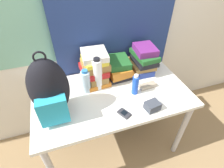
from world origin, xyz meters
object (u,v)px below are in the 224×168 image
book_stack_center (118,68)px  sports_bottle (98,74)px  cell_phone (124,113)px  water_bottle (86,81)px  backpack (50,90)px  sunglasses_case (148,86)px  camera_pouch (152,106)px  book_stack_right (144,59)px  sunscreen_bottle (135,85)px  book_stack_left (95,68)px

book_stack_center → sports_bottle: (-0.22, -0.11, 0.06)m
cell_phone → book_stack_center: bearing=75.4°
water_bottle → sports_bottle: 0.11m
backpack → sports_bottle: size_ratio=1.71×
sunglasses_case → camera_pouch: camera_pouch is taller
book_stack_center → book_stack_right: bearing=-0.3°
sports_bottle → book_stack_center: bearing=25.5°
water_bottle → sunglasses_case: water_bottle is taller
book_stack_right → sunglasses_case: 0.27m
book_stack_center → sunglasses_case: 0.31m
sunglasses_case → camera_pouch: 0.25m
book_stack_center → water_bottle: (-0.33, -0.11, 0.01)m
backpack → sports_bottle: backpack is taller
backpack → cell_phone: 0.55m
sunscreen_bottle → sunglasses_case: size_ratio=1.24×
book_stack_center → sports_bottle: size_ratio=0.90×
book_stack_right → sunglasses_case: book_stack_right is taller
water_bottle → cell_phone: 0.41m
book_stack_left → book_stack_center: book_stack_left is taller
backpack → sunglasses_case: bearing=2.4°
backpack → book_stack_right: (0.85, 0.27, -0.09)m
sunglasses_case → camera_pouch: (-0.08, -0.23, 0.01)m
book_stack_left → book_stack_center: (0.22, 0.01, -0.06)m
book_stack_right → water_bottle: (-0.58, -0.11, -0.03)m
book_stack_center → sports_bottle: 0.25m
sunglasses_case → backpack: bearing=-177.6°
book_stack_left → sunscreen_bottle: bearing=-44.5°
book_stack_right → sports_bottle: bearing=-167.6°
book_stack_left → camera_pouch: size_ratio=2.42×
book_stack_right → sunscreen_bottle: (-0.20, -0.27, -0.04)m
book_stack_left → book_stack_right: 0.47m
camera_pouch → book_stack_right: bearing=72.7°
book_stack_right → cell_phone: size_ratio=2.56×
sunscreen_bottle → water_bottle: bearing=157.6°
sports_bottle → camera_pouch: (0.32, -0.37, -0.11)m
sports_bottle → sunscreen_bottle: 0.32m
book_stack_left → sunglasses_case: 0.48m
book_stack_right → water_bottle: 0.59m
book_stack_right → camera_pouch: size_ratio=2.41×
sunscreen_bottle → book_stack_center: bearing=100.4°
book_stack_left → sunglasses_case: (0.40, -0.24, -0.12)m
water_bottle → camera_pouch: size_ratio=1.81×
book_stack_right → camera_pouch: 0.51m
book_stack_center → book_stack_left: bearing=-178.7°
camera_pouch → sunglasses_case: bearing=70.5°
sunscreen_bottle → cell_phone: bearing=-131.7°
backpack → water_bottle: (0.27, 0.16, -0.12)m
book_stack_left → cell_phone: book_stack_left is taller
book_stack_center → camera_pouch: bearing=-77.8°
book_stack_left → camera_pouch: 0.58m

